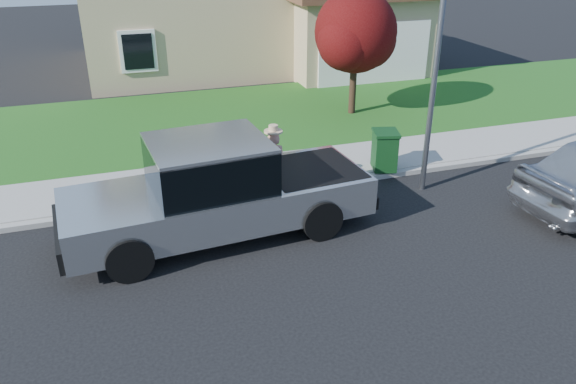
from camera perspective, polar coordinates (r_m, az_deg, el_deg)
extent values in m
plane|color=black|center=(10.92, 2.96, -6.41)|extent=(80.00, 80.00, 0.00)
cube|color=gray|center=(13.59, 2.57, 0.71)|extent=(40.00, 0.20, 0.12)
cube|color=gray|center=(14.53, 1.05, 2.52)|extent=(40.00, 2.00, 0.15)
cube|color=#154213|center=(18.57, -3.54, 7.66)|extent=(40.00, 7.00, 0.10)
cube|color=tan|center=(25.03, 5.67, 15.98)|extent=(5.50, 6.00, 3.20)
cube|color=white|center=(22.41, 8.77, 13.75)|extent=(4.60, 0.12, 2.30)
cube|color=black|center=(21.50, -15.00, 13.64)|extent=(1.30, 0.10, 1.50)
cylinder|color=black|center=(10.39, -15.84, -6.54)|extent=(0.87, 0.39, 0.85)
cylinder|color=black|center=(12.10, -17.19, -1.89)|extent=(0.87, 0.39, 0.85)
cylinder|color=black|center=(11.28, 3.37, -2.79)|extent=(0.87, 0.39, 0.85)
cylinder|color=black|center=(12.87, -0.42, 1.05)|extent=(0.87, 0.39, 0.85)
cube|color=#B8BBC0|center=(11.38, -6.98, -0.93)|extent=(6.21, 2.61, 0.77)
cube|color=black|center=(11.01, -8.00, 2.69)|extent=(2.38, 2.15, 0.90)
cube|color=#B8BBC0|center=(10.84, -8.15, 4.96)|extent=(2.38, 2.15, 0.09)
cube|color=black|center=(11.86, 2.32, 2.33)|extent=(2.05, 1.96, 0.06)
cube|color=black|center=(11.15, -22.22, -4.28)|extent=(0.29, 2.02, 0.43)
cube|color=black|center=(12.53, 6.60, 0.68)|extent=(0.29, 2.02, 0.27)
cube|color=black|center=(11.94, -13.38, 3.55)|extent=(0.15, 0.24, 0.19)
imported|color=tan|center=(12.90, -1.47, 2.84)|extent=(0.67, 0.56, 1.57)
cylinder|color=tan|center=(12.61, -1.51, 6.23)|extent=(0.42, 0.42, 0.04)
cylinder|color=tan|center=(12.58, -1.51, 6.50)|extent=(0.21, 0.21, 0.15)
cylinder|color=black|center=(18.65, 6.60, 10.64)|extent=(0.22, 0.22, 1.79)
sphere|color=#450E0E|center=(18.27, 6.88, 15.89)|extent=(2.57, 2.57, 2.57)
sphere|color=#450E0E|center=(18.87, 7.99, 15.10)|extent=(1.90, 1.90, 1.90)
sphere|color=#450E0E|center=(17.83, 5.95, 14.96)|extent=(1.79, 1.79, 1.79)
cube|color=black|center=(14.30, 9.78, 4.07)|extent=(0.70, 0.77, 0.92)
cube|color=black|center=(14.13, 9.93, 5.94)|extent=(0.77, 0.84, 0.07)
cylinder|color=slate|center=(13.01, 14.64, 11.05)|extent=(0.13, 0.13, 5.37)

